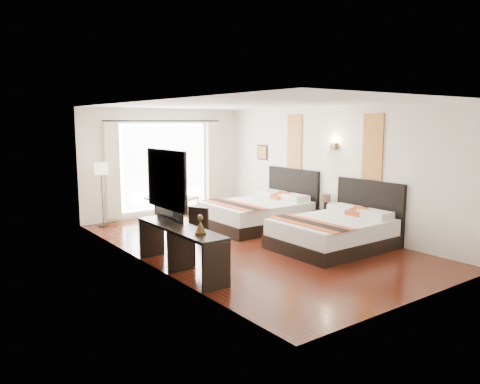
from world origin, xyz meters
TOP-DOWN VIEW (x-y plane):
  - floor at (0.00, 0.00)m, footprint 4.50×7.50m
  - ceiling at (0.00, 0.00)m, footprint 4.50×7.50m
  - wall_headboard at (2.25, 0.00)m, footprint 0.01×7.50m
  - wall_desk at (-2.25, 0.00)m, footprint 0.01×7.50m
  - wall_window at (0.00, 3.75)m, footprint 4.50×0.01m
  - wall_entry at (0.00, -3.75)m, footprint 4.50×0.01m
  - window_glass at (0.00, 3.73)m, footprint 2.40×0.02m
  - sheer_curtain at (0.00, 3.67)m, footprint 2.30×0.02m
  - drape_left at (-1.45, 3.63)m, footprint 0.35×0.14m
  - drape_right at (1.45, 3.63)m, footprint 0.35×0.14m
  - art_panel_near at (2.23, -1.18)m, footprint 0.03×0.50m
  - art_panel_far at (2.23, 1.16)m, footprint 0.03×0.50m
  - wall_sconce at (2.19, -0.16)m, footprint 0.10×0.14m
  - mirror_frame at (-2.22, -0.68)m, footprint 0.04×1.25m
  - mirror_glass at (-2.19, -0.68)m, footprint 0.01×1.12m
  - bed_near at (1.19, -1.18)m, footprint 2.23×1.74m
  - bed_far at (1.14, 1.16)m, footprint 2.33×1.81m
  - nightstand at (2.03, -0.16)m, footprint 0.40×0.50m
  - table_lamp at (2.07, -0.07)m, footprint 0.22×0.22m
  - vase at (2.06, -0.34)m, footprint 0.14×0.14m
  - console_desk at (-1.99, -0.68)m, footprint 0.50×2.20m
  - television at (-1.97, -0.13)m, footprint 0.16×0.84m
  - bronze_figurine at (-1.99, -1.32)m, footprint 0.19×0.19m
  - desk_chair at (-1.54, -0.32)m, footprint 0.58×0.58m
  - floor_lamp at (-1.82, 3.38)m, footprint 0.30×0.30m
  - side_table at (-0.66, 2.95)m, footprint 0.57×0.57m
  - fruit_bowl at (-0.64, 2.92)m, footprint 0.24×0.24m
  - window_chair at (0.34, 3.24)m, footprint 0.64×0.64m
  - jute_rug at (0.01, 2.74)m, footprint 1.33×0.98m

SIDE VIEW (x-z plane):
  - floor at x=0.00m, z-range -0.01..0.00m
  - jute_rug at x=0.01m, z-range 0.00..0.01m
  - nightstand at x=2.03m, z-range 0.00..0.48m
  - desk_chair at x=-1.54m, z-range -0.19..0.77m
  - window_chair at x=0.34m, z-range -0.21..0.86m
  - bed_near at x=1.19m, z-range -0.30..0.96m
  - side_table at x=-0.66m, z-range 0.00..0.66m
  - bed_far at x=1.14m, z-range -0.32..1.00m
  - console_desk at x=-1.99m, z-range 0.00..0.76m
  - vase at x=2.06m, z-range 0.50..0.63m
  - fruit_bowl at x=-0.64m, z-range 0.66..0.71m
  - table_lamp at x=2.07m, z-range 0.56..0.91m
  - bronze_figurine at x=-1.99m, z-range 0.76..1.02m
  - television at x=-1.97m, z-range 0.76..1.24m
  - floor_lamp at x=-1.82m, z-range 0.52..2.03m
  - drape_left at x=-1.45m, z-range 0.10..2.46m
  - drape_right at x=1.45m, z-range 0.10..2.46m
  - sheer_curtain at x=0.00m, z-range 0.25..2.35m
  - window_glass at x=0.00m, z-range 0.20..2.40m
  - wall_headboard at x=2.25m, z-range 0.00..2.80m
  - wall_desk at x=-2.25m, z-range 0.00..2.80m
  - wall_window at x=0.00m, z-range 0.00..2.80m
  - wall_entry at x=0.00m, z-range 0.00..2.80m
  - mirror_frame at x=-2.22m, z-range 1.08..2.02m
  - mirror_glass at x=-2.19m, z-range 1.14..1.96m
  - wall_sconce at x=2.19m, z-range 1.85..1.99m
  - art_panel_near at x=2.23m, z-range 1.27..2.62m
  - art_panel_far at x=2.23m, z-range 1.27..2.62m
  - ceiling at x=0.00m, z-range 2.78..2.80m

